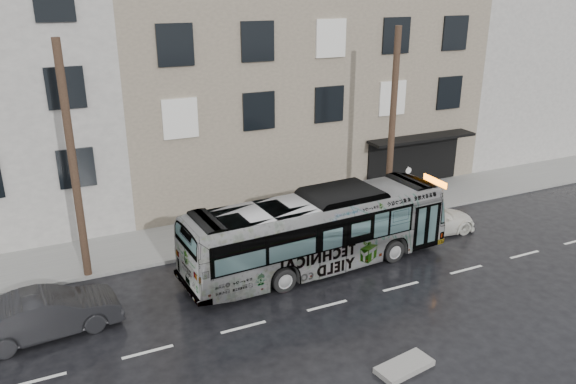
# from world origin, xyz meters

# --- Properties ---
(ground) EXTENTS (120.00, 120.00, 0.00)m
(ground) POSITION_xyz_m (0.00, 0.00, 0.00)
(ground) COLOR black
(ground) RESTS_ON ground
(sidewalk) EXTENTS (90.00, 3.60, 0.15)m
(sidewalk) POSITION_xyz_m (0.00, 4.90, 0.07)
(sidewalk) COLOR gray
(sidewalk) RESTS_ON ground
(building_taupe) EXTENTS (20.00, 12.00, 11.00)m
(building_taupe) POSITION_xyz_m (5.00, 12.70, 5.50)
(building_taupe) COLOR gray
(building_taupe) RESTS_ON ground
(building_filler) EXTENTS (18.00, 12.00, 12.00)m
(building_filler) POSITION_xyz_m (24.00, 12.70, 6.00)
(building_filler) COLOR #B8B4AE
(building_filler) RESTS_ON ground
(utility_pole_front) EXTENTS (0.30, 0.30, 9.00)m
(utility_pole_front) POSITION_xyz_m (6.50, 3.30, 4.65)
(utility_pole_front) COLOR #443022
(utility_pole_front) RESTS_ON sidewalk
(utility_pole_rear) EXTENTS (0.30, 0.30, 9.00)m
(utility_pole_rear) POSITION_xyz_m (-7.50, 3.30, 4.65)
(utility_pole_rear) COLOR #443022
(utility_pole_rear) RESTS_ON sidewalk
(sign_post) EXTENTS (0.06, 0.06, 2.40)m
(sign_post) POSITION_xyz_m (7.60, 3.30, 1.35)
(sign_post) COLOR slate
(sign_post) RESTS_ON sidewalk
(bus) EXTENTS (11.34, 3.26, 3.12)m
(bus) POSITION_xyz_m (1.10, 0.33, 1.56)
(bus) COLOR #B2B2B2
(bus) RESTS_ON ground
(white_sedan) EXTENTS (4.64, 2.11, 1.32)m
(white_sedan) POSITION_xyz_m (7.25, 1.06, 0.66)
(white_sedan) COLOR silver
(white_sedan) RESTS_ON ground
(dark_sedan) EXTENTS (4.71, 2.01, 1.51)m
(dark_sedan) POSITION_xyz_m (-9.10, -0.14, 0.75)
(dark_sedan) COLOR black
(dark_sedan) RESTS_ON ground
(slush_pile) EXTENTS (1.90, 1.07, 0.18)m
(slush_pile) POSITION_xyz_m (0.38, -6.59, 0.09)
(slush_pile) COLOR gray
(slush_pile) RESTS_ON ground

